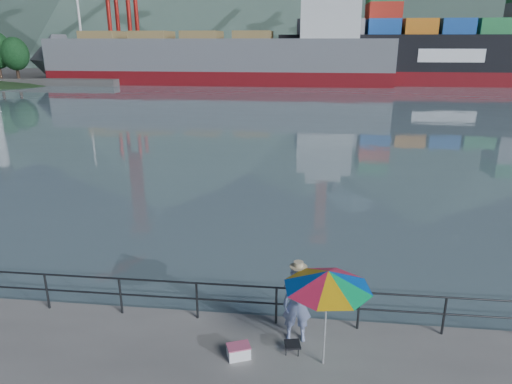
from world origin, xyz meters
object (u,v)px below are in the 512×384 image
Objects in this scene: fisherman at (297,304)px; bulk_carrier at (231,57)px; cooler_bag at (239,352)px; container_ship at (455,46)px; beach_umbrella at (328,279)px.

bulk_carrier is at bearing 98.13° from fisherman.
cooler_bag is 0.01× the size of bulk_carrier.
cooler_bag is at bearing -108.91° from container_ship.
bulk_carrier is 1.05× the size of container_ship.
beach_umbrella is 0.04× the size of container_ship.
container_ship is at bearing 49.67° from cooler_bag.
fisherman is 75.33m from container_ship.
fisherman is 0.82× the size of beach_umbrella.
fisherman is 69.96m from bulk_carrier.
container_ship reaches higher than bulk_carrier.
fisherman is 0.03× the size of bulk_carrier.
cooler_bag is 70.59m from bulk_carrier.
fisherman is 1.70m from cooler_bag.
fisherman reaches higher than cooler_bag.
cooler_bag is 0.01× the size of container_ship.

